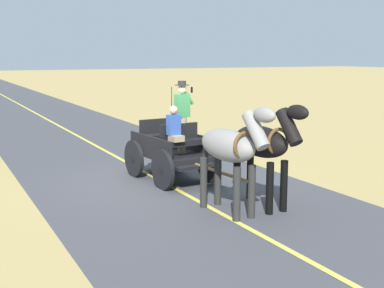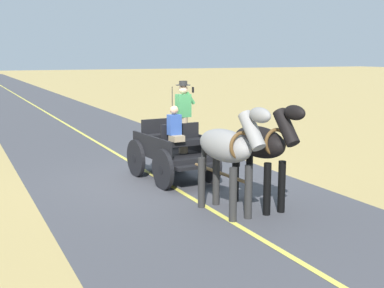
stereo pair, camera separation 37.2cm
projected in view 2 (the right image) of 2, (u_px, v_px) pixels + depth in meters
ground_plane at (161, 181)px, 12.86m from camera, size 200.00×200.00×0.00m
road_surface at (161, 180)px, 12.86m from camera, size 6.39×160.00×0.01m
road_centre_stripe at (161, 180)px, 12.86m from camera, size 0.12×160.00×0.00m
horse_drawn_carriage at (173, 148)px, 12.79m from camera, size 1.62×4.52×2.50m
horse_near_side at (262, 145)px, 10.33m from camera, size 0.68×2.14×2.21m
horse_off_side at (228, 149)px, 9.92m from camera, size 0.74×2.14×2.21m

